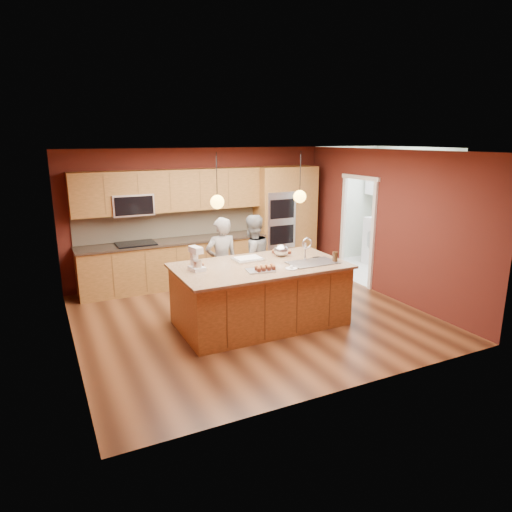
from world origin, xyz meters
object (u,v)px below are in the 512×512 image
island (261,294)px  mixing_bowl (281,250)px  person_right (252,259)px  person_left (222,263)px  stand_mixer (196,260)px

island → mixing_bowl: island is taller
island → mixing_bowl: 0.85m
island → mixing_bowl: size_ratio=10.81×
mixing_bowl → person_right: bearing=108.1°
person_left → person_right: (0.59, 0.00, -0.00)m
person_left → island: bearing=105.3°
island → stand_mixer: 1.20m
stand_mixer → mixing_bowl: bearing=-4.0°
person_right → mixing_bowl: (0.22, -0.67, 0.28)m
island → mixing_bowl: bearing=31.6°
person_left → stand_mixer: 1.17m
person_right → mixing_bowl: person_right is taller
person_left → mixing_bowl: size_ratio=6.47×
person_right → mixing_bowl: 0.76m
person_left → mixing_bowl: bearing=140.6°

